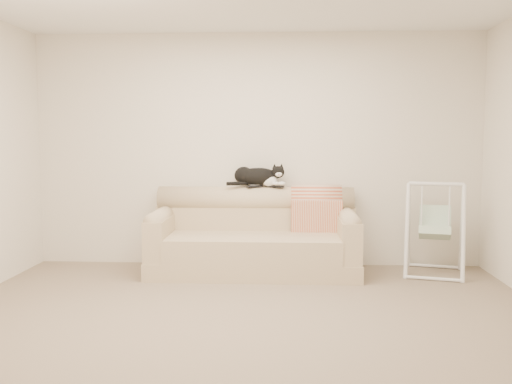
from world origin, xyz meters
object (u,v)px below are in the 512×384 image
(remote_a, at_px, (255,186))
(remote_b, at_px, (276,186))
(baby_swing, at_px, (435,228))
(tuxedo_cat, at_px, (258,176))
(sofa, at_px, (254,240))

(remote_a, relative_size, remote_b, 1.05)
(remote_b, xyz_separation_m, baby_swing, (1.67, -0.22, -0.42))
(tuxedo_cat, xyz_separation_m, baby_swing, (1.88, -0.25, -0.53))
(remote_b, distance_m, baby_swing, 1.74)
(remote_a, bearing_deg, baby_swing, -6.64)
(remote_b, bearing_deg, tuxedo_cat, 170.06)
(remote_a, height_order, tuxedo_cat, tuxedo_cat)
(remote_a, xyz_separation_m, remote_b, (0.24, -0.01, -0.00))
(sofa, xyz_separation_m, remote_b, (0.23, 0.21, 0.56))
(remote_b, relative_size, baby_swing, 0.18)
(remote_b, bearing_deg, baby_swing, -7.36)
(remote_a, height_order, remote_b, remote_a)
(remote_b, xyz_separation_m, tuxedo_cat, (-0.21, 0.04, 0.11))
(sofa, xyz_separation_m, remote_a, (-0.01, 0.22, 0.56))
(tuxedo_cat, bearing_deg, baby_swing, -7.64)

